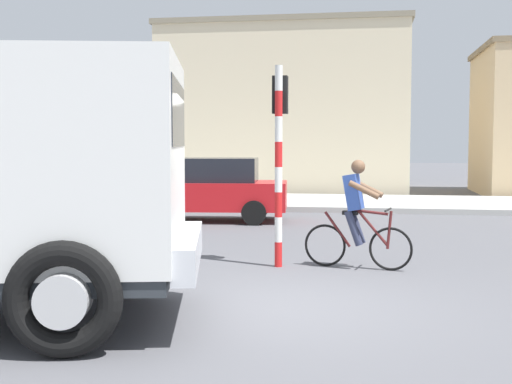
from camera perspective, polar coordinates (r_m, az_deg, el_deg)
ground_plane at (r=8.43m, az=1.98°, el=-9.45°), size 120.00×120.00×0.00m
sidewalk_far at (r=21.74m, az=6.51°, el=-0.88°), size 80.00×5.00×0.16m
cyclist at (r=10.77m, az=8.49°, el=-1.85°), size 1.70×0.57×1.72m
traffic_light_pole at (r=10.82m, az=1.97°, el=4.60°), size 0.24×0.43×3.20m
car_red_near at (r=17.20m, az=-3.97°, el=0.26°), size 4.14×2.17×1.60m
building_corner_left at (r=32.51m, az=-17.31°, el=5.52°), size 7.63×8.10×5.70m
building_mid_block at (r=28.49m, az=2.84°, el=6.81°), size 9.63×7.67×6.58m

